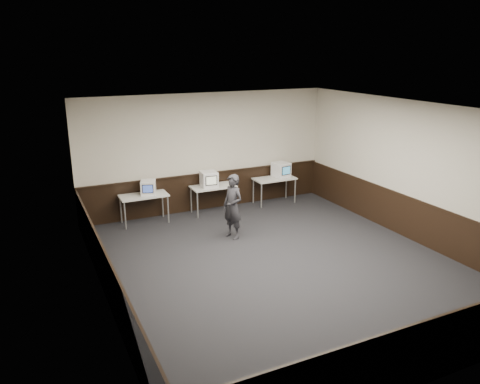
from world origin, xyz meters
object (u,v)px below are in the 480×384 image
desk_center (213,188)px  emac_right (281,170)px  person (233,207)px  emac_left (148,187)px  emac_center (209,179)px  desk_left (144,198)px  desk_right (274,180)px

desk_center → emac_right: 2.15m
emac_right → person: person is taller
emac_left → emac_center: bearing=17.8°
desk_left → emac_left: emac_left is taller
desk_left → emac_center: 1.79m
emac_left → emac_right: emac_right is taller
desk_left → person: (1.64, -1.86, 0.09)m
desk_right → desk_left: bearing=180.0°
desk_left → desk_right: bearing=0.0°
emac_left → person: 2.39m
emac_right → person: (-2.40, -1.89, -0.19)m
desk_left → desk_center: 1.90m
desk_left → desk_right: (3.80, 0.00, 0.00)m
desk_left → desk_center: size_ratio=1.00×
emac_center → person: person is taller
desk_right → emac_left: (-3.67, -0.01, 0.25)m
emac_center → emac_left: bearing=-175.5°
emac_right → desk_left: bearing=170.0°
desk_right → emac_right: size_ratio=2.34×
desk_left → desk_right: size_ratio=1.00×
emac_center → person: bearing=-88.7°
desk_left → desk_center: same height
desk_left → emac_center: emac_center is taller
emac_left → desk_center: bearing=19.2°
desk_left → desk_center: (1.90, 0.00, 0.00)m
desk_right → emac_center: emac_center is taller
desk_right → emac_center: size_ratio=2.46×
desk_left → desk_right: same height
desk_center → person: (-0.26, -1.86, 0.09)m
desk_left → emac_right: size_ratio=2.34×
desk_left → emac_left: (0.13, -0.01, 0.25)m
emac_center → desk_right: bearing=6.6°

